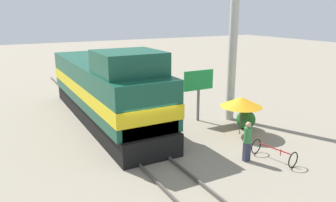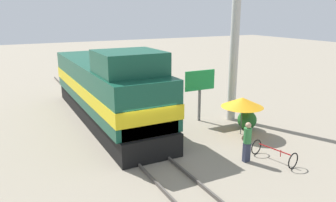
% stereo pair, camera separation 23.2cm
% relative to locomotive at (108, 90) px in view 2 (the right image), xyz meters
% --- Properties ---
extents(ground_plane, '(120.00, 120.00, 0.00)m').
position_rel_locomotive_xyz_m(ground_plane, '(0.00, -5.08, -1.94)').
color(ground_plane, gray).
extents(rail_near, '(0.08, 40.88, 0.15)m').
position_rel_locomotive_xyz_m(rail_near, '(-0.72, -5.08, -1.86)').
color(rail_near, '#4C4742').
rests_on(rail_near, ground_plane).
extents(rail_far, '(0.08, 40.88, 0.15)m').
position_rel_locomotive_xyz_m(rail_far, '(0.72, -5.08, -1.86)').
color(rail_far, '#4C4742').
rests_on(rail_far, ground_plane).
extents(locomotive, '(3.22, 13.57, 4.61)m').
position_rel_locomotive_xyz_m(locomotive, '(0.00, 0.00, 0.00)').
color(locomotive, black).
rests_on(locomotive, ground_plane).
extents(utility_pole, '(1.80, 0.51, 10.60)m').
position_rel_locomotive_xyz_m(utility_pole, '(6.77, -3.03, 3.40)').
color(utility_pole, '#B2B2AD').
rests_on(utility_pole, ground_plane).
extents(vendor_umbrella, '(2.23, 2.23, 2.05)m').
position_rel_locomotive_xyz_m(vendor_umbrella, '(5.65, -5.34, -0.14)').
color(vendor_umbrella, '#4C4C4C').
rests_on(vendor_umbrella, ground_plane).
extents(billboard_sign, '(2.00, 0.12, 3.08)m').
position_rel_locomotive_xyz_m(billboard_sign, '(4.89, -2.36, 0.36)').
color(billboard_sign, '#595959').
rests_on(billboard_sign, ground_plane).
extents(shrub_cluster, '(1.06, 1.06, 1.06)m').
position_rel_locomotive_xyz_m(shrub_cluster, '(6.49, -4.84, -1.40)').
color(shrub_cluster, '#236028').
rests_on(shrub_cluster, ground_plane).
extents(person_bystander, '(0.34, 0.34, 1.82)m').
position_rel_locomotive_xyz_m(person_bystander, '(3.68, -8.08, -0.94)').
color(person_bystander, '#2D3347').
rests_on(person_bystander, ground_plane).
extents(bicycle, '(1.07, 2.02, 0.72)m').
position_rel_locomotive_xyz_m(bicycle, '(4.78, -8.62, -1.57)').
color(bicycle, black).
rests_on(bicycle, ground_plane).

